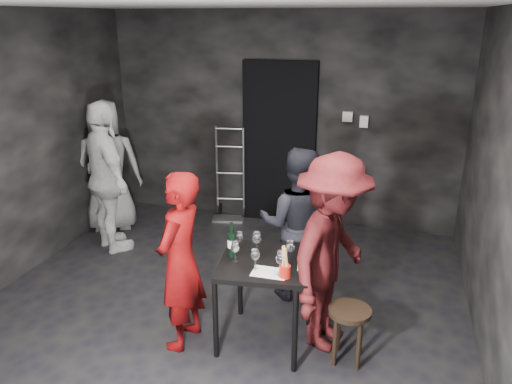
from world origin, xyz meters
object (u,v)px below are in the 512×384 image
(hand_truck, at_px, (230,202))
(stool, at_px, (349,320))
(bystander_cream, at_px, (105,166))
(server_red, at_px, (180,261))
(bystander_grey, at_px, (107,159))
(wine_bottle, at_px, (232,243))
(tasting_table, at_px, (265,271))
(breadstick_cup, at_px, (285,262))
(man_maroon, at_px, (332,245))
(woman_black, at_px, (297,225))

(hand_truck, height_order, stool, hand_truck)
(hand_truck, height_order, bystander_cream, bystander_cream)
(server_red, relative_size, bystander_cream, 0.74)
(stool, xyz_separation_m, bystander_grey, (-3.22, 1.84, 0.55))
(server_red, bearing_deg, wine_bottle, 123.20)
(tasting_table, distance_m, breadstick_cup, 0.38)
(wine_bottle, bearing_deg, stool, -4.81)
(man_maroon, bearing_deg, hand_truck, 50.96)
(tasting_table, height_order, stool, tasting_table)
(wine_bottle, bearing_deg, bystander_cream, 147.54)
(hand_truck, height_order, woman_black, woman_black)
(tasting_table, relative_size, stool, 1.60)
(stool, bearing_deg, breadstick_cup, -163.90)
(bystander_grey, height_order, wine_bottle, bystander_grey)
(woman_black, relative_size, bystander_grey, 0.80)
(server_red, height_order, bystander_grey, bystander_grey)
(bystander_grey, bearing_deg, man_maroon, 124.08)
(bystander_cream, bearing_deg, server_red, 175.25)
(stool, height_order, bystander_cream, bystander_cream)
(breadstick_cup, bearing_deg, stool, 16.10)
(server_red, xyz_separation_m, bystander_grey, (-1.86, 1.96, 0.17))
(man_maroon, bearing_deg, server_red, 121.34)
(hand_truck, relative_size, bystander_cream, 0.61)
(tasting_table, bearing_deg, woman_black, 83.55)
(man_maroon, xyz_separation_m, wine_bottle, (-0.80, -0.12, -0.04))
(server_red, distance_m, wine_bottle, 0.44)
(man_maroon, xyz_separation_m, breadstick_cup, (-0.30, -0.34, -0.03))
(server_red, height_order, breadstick_cup, server_red)
(bystander_cream, xyz_separation_m, breadstick_cup, (2.40, -1.43, -0.14))
(stool, relative_size, wine_bottle, 1.59)
(woman_black, height_order, breadstick_cup, woman_black)
(tasting_table, height_order, breadstick_cup, breadstick_cup)
(tasting_table, height_order, wine_bottle, wine_bottle)
(stool, relative_size, breadstick_cup, 1.72)
(hand_truck, bearing_deg, stool, -66.35)
(hand_truck, distance_m, server_red, 2.81)
(woman_black, xyz_separation_m, bystander_cream, (-2.28, 0.41, 0.27))
(tasting_table, xyz_separation_m, stool, (0.70, -0.08, -0.28))
(woman_black, height_order, wine_bottle, woman_black)
(breadstick_cup, bearing_deg, tasting_table, 133.67)
(bystander_cream, bearing_deg, woman_black, -152.22)
(tasting_table, xyz_separation_m, wine_bottle, (-0.28, 0.00, 0.21))
(man_maroon, bearing_deg, breadstick_cup, 154.26)
(server_red, bearing_deg, bystander_grey, -132.55)
(stool, height_order, bystander_grey, bystander_grey)
(wine_bottle, xyz_separation_m, breadstick_cup, (0.49, -0.22, 0.01))
(bystander_cream, xyz_separation_m, bystander_grey, (-0.33, 0.55, -0.09))
(wine_bottle, relative_size, breadstick_cup, 1.08)
(hand_truck, relative_size, man_maroon, 0.69)
(man_maroon, height_order, wine_bottle, man_maroon)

